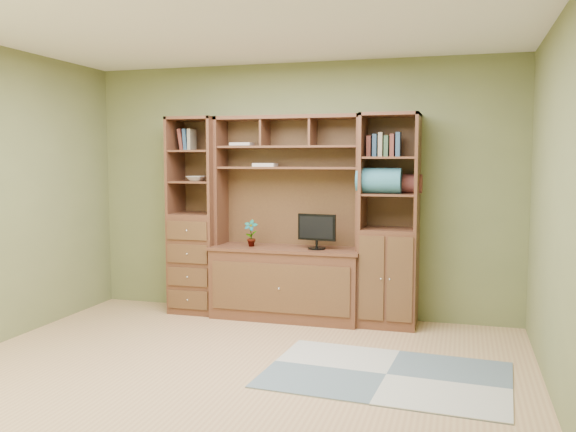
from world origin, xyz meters
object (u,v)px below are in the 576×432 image
(left_tower, at_px, (196,215))
(right_tower, at_px, (389,221))
(monitor, at_px, (317,225))
(center_hutch, at_px, (286,218))

(left_tower, distance_m, right_tower, 2.02)
(left_tower, relative_size, monitor, 4.28)
(left_tower, bearing_deg, monitor, -3.24)
(right_tower, xyz_separation_m, monitor, (-0.70, -0.07, -0.06))
(center_hutch, height_order, left_tower, same)
(monitor, bearing_deg, center_hutch, -177.95)
(monitor, bearing_deg, left_tower, -175.04)
(center_hutch, distance_m, left_tower, 1.00)
(right_tower, relative_size, monitor, 4.28)
(right_tower, distance_m, monitor, 0.71)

